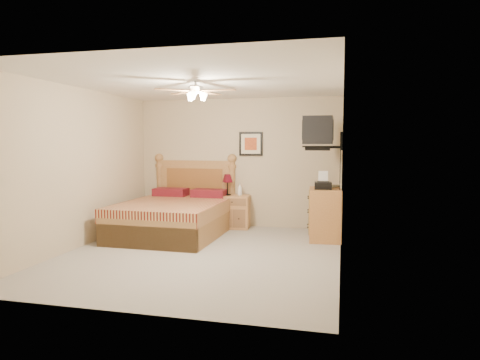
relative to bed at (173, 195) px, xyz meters
name	(u,v)px	position (x,y,z in m)	size (l,w,h in m)	color
floor	(201,254)	(0.90, -1.12, -0.71)	(4.50, 4.50, 0.00)	#9B958C
ceiling	(200,83)	(0.90, -1.12, 1.79)	(4.00, 4.50, 0.04)	white
wall_back	(238,163)	(0.90, 1.13, 0.54)	(4.00, 0.04, 2.50)	#C5B191
wall_front	(124,185)	(0.90, -3.37, 0.54)	(4.00, 0.04, 2.50)	#C5B191
wall_left	(79,168)	(-1.10, -1.12, 0.54)	(0.04, 4.50, 2.50)	#C5B191
wall_right	(342,172)	(2.90, -1.12, 0.54)	(0.04, 4.50, 2.50)	#C5B191
bed	(173,195)	(0.00, 0.00, 0.00)	(1.68, 2.20, 1.43)	#A26E39
nightstand	(234,212)	(0.89, 0.88, -0.40)	(0.58, 0.44, 0.63)	tan
table_lamp	(227,185)	(0.75, 0.91, 0.12)	(0.22, 0.22, 0.40)	#5B0A18
lotion_bottle	(240,189)	(0.99, 0.93, 0.03)	(0.09, 0.09, 0.23)	white
framed_picture	(251,144)	(1.17, 1.11, 0.91)	(0.46, 0.04, 0.46)	black
dresser	(325,214)	(2.63, 0.28, -0.28)	(0.51, 0.74, 0.87)	#A76234
fax_machine	(323,180)	(2.60, 0.18, 0.31)	(0.28, 0.30, 0.30)	black
magazine_lower	(327,186)	(2.64, 0.56, 0.17)	(0.20, 0.27, 0.03)	#B8AF8F
magazine_upper	(327,185)	(2.66, 0.55, 0.19)	(0.18, 0.24, 0.02)	tan
wall_tv	(327,133)	(2.65, 0.22, 1.10)	(0.56, 0.46, 0.58)	black
ceiling_fan	(196,91)	(0.90, -1.32, 1.65)	(1.14, 1.14, 0.28)	silver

